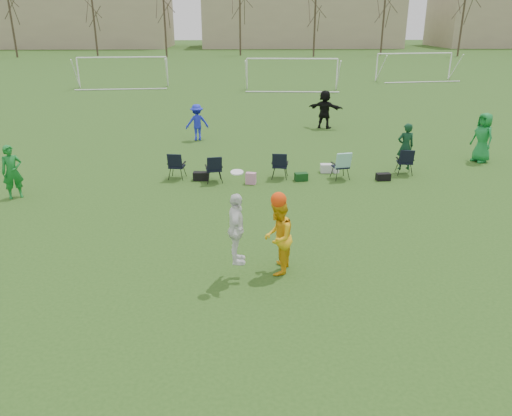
{
  "coord_description": "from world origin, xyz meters",
  "views": [
    {
      "loc": [
        -0.3,
        -9.45,
        5.45
      ],
      "look_at": [
        0.07,
        1.55,
        1.25
      ],
      "focal_mm": 35.0,
      "sensor_mm": 36.0,
      "label": 1
    }
  ],
  "objects_px": {
    "center_contest": "(263,233)",
    "goal_mid": "(292,65)",
    "fielder_black": "(325,109)",
    "fielder_blue": "(197,122)",
    "fielder_green_near": "(12,172)",
    "fielder_green_far": "(483,138)",
    "goal_right": "(415,59)",
    "goal_left": "(122,63)"
  },
  "relations": [
    {
      "from": "center_contest",
      "to": "goal_mid",
      "type": "height_order",
      "value": "center_contest"
    },
    {
      "from": "fielder_black",
      "to": "goal_mid",
      "type": "height_order",
      "value": "goal_mid"
    },
    {
      "from": "fielder_blue",
      "to": "center_contest",
      "type": "relative_size",
      "value": 0.67
    },
    {
      "from": "fielder_green_near",
      "to": "fielder_green_far",
      "type": "relative_size",
      "value": 0.88
    },
    {
      "from": "fielder_green_near",
      "to": "goal_right",
      "type": "xyz_separation_m",
      "value": [
        23.56,
        31.95,
        1.06
      ]
    },
    {
      "from": "fielder_black",
      "to": "goal_left",
      "type": "relative_size",
      "value": 0.27
    },
    {
      "from": "goal_mid",
      "to": "goal_right",
      "type": "height_order",
      "value": "same"
    },
    {
      "from": "center_contest",
      "to": "goal_left",
      "type": "height_order",
      "value": "center_contest"
    },
    {
      "from": "fielder_green_near",
      "to": "fielder_blue",
      "type": "distance_m",
      "value": 9.58
    },
    {
      "from": "fielder_green_far",
      "to": "fielder_black",
      "type": "bearing_deg",
      "value": -163.78
    },
    {
      "from": "fielder_black",
      "to": "goal_right",
      "type": "bearing_deg",
      "value": -92.15
    },
    {
      "from": "fielder_blue",
      "to": "goal_mid",
      "type": "height_order",
      "value": "goal_mid"
    },
    {
      "from": "fielder_green_far",
      "to": "fielder_black",
      "type": "xyz_separation_m",
      "value": [
        -5.25,
        6.75,
        0.0
      ]
    },
    {
      "from": "fielder_blue",
      "to": "fielder_green_near",
      "type": "bearing_deg",
      "value": 40.6
    },
    {
      "from": "goal_mid",
      "to": "goal_right",
      "type": "bearing_deg",
      "value": 30.57
    },
    {
      "from": "fielder_green_far",
      "to": "fielder_black",
      "type": "height_order",
      "value": "fielder_black"
    },
    {
      "from": "goal_right",
      "to": "fielder_green_near",
      "type": "bearing_deg",
      "value": -134.4
    },
    {
      "from": "fielder_green_far",
      "to": "goal_left",
      "type": "distance_m",
      "value": 31.02
    },
    {
      "from": "fielder_green_far",
      "to": "goal_right",
      "type": "distance_m",
      "value": 28.94
    },
    {
      "from": "fielder_green_far",
      "to": "center_contest",
      "type": "relative_size",
      "value": 0.78
    },
    {
      "from": "fielder_black",
      "to": "goal_right",
      "type": "relative_size",
      "value": 0.27
    },
    {
      "from": "goal_right",
      "to": "fielder_blue",
      "type": "bearing_deg",
      "value": -135.38
    },
    {
      "from": "fielder_blue",
      "to": "goal_mid",
      "type": "distance_m",
      "value": 19.05
    },
    {
      "from": "fielder_green_near",
      "to": "fielder_black",
      "type": "relative_size",
      "value": 0.88
    },
    {
      "from": "fielder_black",
      "to": "goal_mid",
      "type": "distance_m",
      "value": 15.44
    },
    {
      "from": "center_contest",
      "to": "goal_mid",
      "type": "distance_m",
      "value": 31.66
    },
    {
      "from": "fielder_green_near",
      "to": "goal_mid",
      "type": "xyz_separation_m",
      "value": [
        11.56,
        25.95,
        1.06
      ]
    },
    {
      "from": "fielder_blue",
      "to": "goal_mid",
      "type": "relative_size",
      "value": 0.23
    },
    {
      "from": "fielder_black",
      "to": "goal_right",
      "type": "xyz_separation_m",
      "value": [
        11.82,
        21.41,
        0.93
      ]
    },
    {
      "from": "fielder_blue",
      "to": "fielder_green_far",
      "type": "distance_m",
      "value": 12.46
    },
    {
      "from": "fielder_green_near",
      "to": "goal_right",
      "type": "relative_size",
      "value": 0.24
    },
    {
      "from": "fielder_green_far",
      "to": "goal_right",
      "type": "relative_size",
      "value": 0.27
    },
    {
      "from": "fielder_green_far",
      "to": "goal_right",
      "type": "height_order",
      "value": "goal_right"
    },
    {
      "from": "goal_left",
      "to": "goal_right",
      "type": "xyz_separation_m",
      "value": [
        26.0,
        4.0,
        0.0
      ]
    },
    {
      "from": "goal_mid",
      "to": "fielder_green_near",
      "type": "bearing_deg",
      "value": -110.01
    },
    {
      "from": "center_contest",
      "to": "goal_mid",
      "type": "xyz_separation_m",
      "value": [
        3.81,
        31.41,
        0.91
      ]
    },
    {
      "from": "center_contest",
      "to": "fielder_black",
      "type": "bearing_deg",
      "value": 76.02
    },
    {
      "from": "fielder_blue",
      "to": "goal_left",
      "type": "height_order",
      "value": "goal_left"
    },
    {
      "from": "goal_left",
      "to": "goal_right",
      "type": "distance_m",
      "value": 26.31
    },
    {
      "from": "goal_left",
      "to": "goal_mid",
      "type": "xyz_separation_m",
      "value": [
        14.0,
        -2.0,
        0.0
      ]
    },
    {
      "from": "fielder_green_far",
      "to": "goal_left",
      "type": "height_order",
      "value": "goal_left"
    },
    {
      "from": "fielder_blue",
      "to": "goal_left",
      "type": "distance_m",
      "value": 21.41
    }
  ]
}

